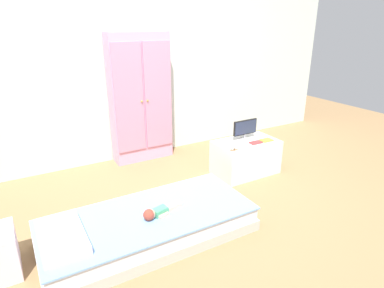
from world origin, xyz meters
TOP-DOWN VIEW (x-y plane):
  - ground_plane at (0.00, 0.00)m, footprint 10.00×10.00m
  - back_wall at (0.00, 1.57)m, footprint 6.40×0.05m
  - bed at (-0.71, -0.27)m, footprint 1.81×0.81m
  - pillow at (-1.41, -0.27)m, footprint 0.32×0.58m
  - doll at (-0.66, -0.34)m, footprint 0.39×0.16m
  - wardrobe at (-0.08, 1.40)m, footprint 0.78×0.28m
  - tv_stand at (0.83, 0.34)m, footprint 0.76×0.46m
  - tv_monitor at (0.87, 0.42)m, footprint 0.33×0.10m
  - rocking_horse_toy at (0.53, 0.18)m, footprint 0.09×0.04m
  - book_red at (0.89, 0.23)m, footprint 0.15×0.09m
  - book_yellow at (1.06, 0.23)m, footprint 0.14×0.10m

SIDE VIEW (x-z plane):
  - ground_plane at x=0.00m, z-range -0.02..0.00m
  - bed at x=-0.71m, z-range 0.00..0.23m
  - tv_stand at x=0.83m, z-range 0.00..0.42m
  - pillow at x=-1.41m, z-range 0.23..0.30m
  - doll at x=-0.66m, z-range 0.22..0.32m
  - book_red at x=0.89m, z-range 0.42..0.43m
  - book_yellow at x=1.06m, z-range 0.42..0.43m
  - rocking_horse_toy at x=0.53m, z-range 0.41..0.52m
  - tv_monitor at x=0.87m, z-range 0.44..0.68m
  - wardrobe at x=-0.08m, z-range 0.00..1.66m
  - back_wall at x=0.00m, z-range 0.00..2.70m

